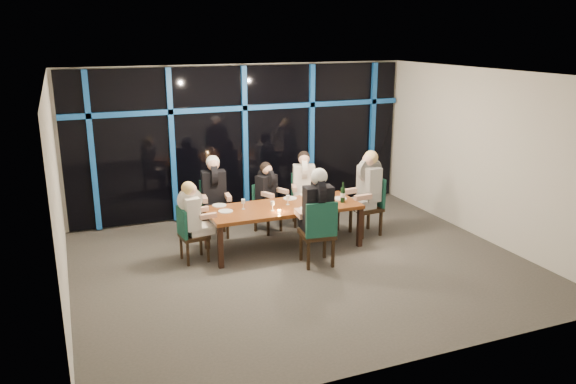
{
  "coord_description": "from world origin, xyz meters",
  "views": [
    {
      "loc": [
        -3.33,
        -7.65,
        3.6
      ],
      "look_at": [
        0.0,
        0.6,
        1.05
      ],
      "focal_mm": 35.0,
      "sensor_mm": 36.0,
      "label": 1
    }
  ],
  "objects_px": {
    "diner_far_mid": "(268,187)",
    "diner_near_mid": "(317,202)",
    "diner_end_right": "(367,181)",
    "dining_table": "(284,210)",
    "wine_bottle": "(343,195)",
    "diner_far_left": "(214,185)",
    "chair_far_mid": "(265,205)",
    "chair_far_left": "(214,205)",
    "chair_far_right": "(303,196)",
    "water_pitcher": "(326,199)",
    "chair_near_mid": "(319,230)",
    "diner_far_right": "(304,178)",
    "diner_end_left": "(192,209)",
    "chair_end_right": "(370,202)",
    "chair_end_left": "(189,232)"
  },
  "relations": [
    {
      "from": "diner_far_left",
      "to": "dining_table",
      "type": "bearing_deg",
      "value": -39.65
    },
    {
      "from": "chair_far_mid",
      "to": "diner_end_right",
      "type": "xyz_separation_m",
      "value": [
        1.65,
        -0.88,
        0.51
      ]
    },
    {
      "from": "dining_table",
      "to": "diner_far_mid",
      "type": "bearing_deg",
      "value": 88.0
    },
    {
      "from": "chair_near_mid",
      "to": "diner_near_mid",
      "type": "xyz_separation_m",
      "value": [
        0.01,
        0.09,
        0.43
      ]
    },
    {
      "from": "chair_far_mid",
      "to": "diner_far_left",
      "type": "height_order",
      "value": "diner_far_left"
    },
    {
      "from": "chair_end_right",
      "to": "wine_bottle",
      "type": "distance_m",
      "value": 0.81
    },
    {
      "from": "diner_far_mid",
      "to": "water_pitcher",
      "type": "distance_m",
      "value": 1.23
    },
    {
      "from": "chair_far_left",
      "to": "diner_near_mid",
      "type": "bearing_deg",
      "value": -52.53
    },
    {
      "from": "chair_far_mid",
      "to": "water_pitcher",
      "type": "height_order",
      "value": "water_pitcher"
    },
    {
      "from": "diner_far_right",
      "to": "diner_end_left",
      "type": "xyz_separation_m",
      "value": [
        -2.36,
        -0.98,
        -0.06
      ]
    },
    {
      "from": "dining_table",
      "to": "wine_bottle",
      "type": "relative_size",
      "value": 7.13
    },
    {
      "from": "diner_far_mid",
      "to": "diner_end_left",
      "type": "bearing_deg",
      "value": -176.05
    },
    {
      "from": "chair_near_mid",
      "to": "diner_far_right",
      "type": "xyz_separation_m",
      "value": [
        0.59,
        1.94,
        0.33
      ]
    },
    {
      "from": "chair_far_left",
      "to": "chair_near_mid",
      "type": "height_order",
      "value": "chair_near_mid"
    },
    {
      "from": "chair_far_mid",
      "to": "diner_far_mid",
      "type": "bearing_deg",
      "value": -90.0
    },
    {
      "from": "diner_far_mid",
      "to": "diner_end_right",
      "type": "distance_m",
      "value": 1.81
    },
    {
      "from": "water_pitcher",
      "to": "chair_far_left",
      "type": "bearing_deg",
      "value": 146.69
    },
    {
      "from": "chair_far_right",
      "to": "diner_near_mid",
      "type": "xyz_separation_m",
      "value": [
        -0.6,
        -1.92,
        0.49
      ]
    },
    {
      "from": "diner_far_left",
      "to": "diner_far_right",
      "type": "distance_m",
      "value": 1.75
    },
    {
      "from": "chair_far_left",
      "to": "water_pitcher",
      "type": "distance_m",
      "value": 2.07
    },
    {
      "from": "diner_end_right",
      "to": "diner_far_right",
      "type": "bearing_deg",
      "value": -141.97
    },
    {
      "from": "chair_far_right",
      "to": "wine_bottle",
      "type": "height_order",
      "value": "wine_bottle"
    },
    {
      "from": "chair_far_left",
      "to": "water_pitcher",
      "type": "height_order",
      "value": "chair_far_left"
    },
    {
      "from": "chair_far_left",
      "to": "diner_far_mid",
      "type": "height_order",
      "value": "diner_far_mid"
    },
    {
      "from": "chair_far_mid",
      "to": "diner_far_mid",
      "type": "xyz_separation_m",
      "value": [
        0.03,
        -0.07,
        0.36
      ]
    },
    {
      "from": "chair_far_right",
      "to": "water_pitcher",
      "type": "relative_size",
      "value": 5.3
    },
    {
      "from": "chair_near_mid",
      "to": "diner_end_right",
      "type": "bearing_deg",
      "value": -138.02
    },
    {
      "from": "chair_end_right",
      "to": "diner_near_mid",
      "type": "xyz_separation_m",
      "value": [
        -1.51,
        -0.93,
        0.44
      ]
    },
    {
      "from": "chair_far_mid",
      "to": "diner_end_left",
      "type": "height_order",
      "value": "diner_end_left"
    },
    {
      "from": "diner_end_left",
      "to": "wine_bottle",
      "type": "height_order",
      "value": "diner_end_left"
    },
    {
      "from": "diner_near_mid",
      "to": "diner_end_right",
      "type": "bearing_deg",
      "value": -140.34
    },
    {
      "from": "water_pitcher",
      "to": "diner_end_left",
      "type": "bearing_deg",
      "value": 178.95
    },
    {
      "from": "diner_end_right",
      "to": "diner_near_mid",
      "type": "distance_m",
      "value": 1.69
    },
    {
      "from": "chair_near_mid",
      "to": "chair_end_right",
      "type": "bearing_deg",
      "value": -139.48
    },
    {
      "from": "chair_far_left",
      "to": "chair_far_right",
      "type": "height_order",
      "value": "chair_far_left"
    },
    {
      "from": "diner_far_mid",
      "to": "diner_near_mid",
      "type": "height_order",
      "value": "diner_near_mid"
    },
    {
      "from": "diner_far_left",
      "to": "diner_far_right",
      "type": "relative_size",
      "value": 1.04
    },
    {
      "from": "chair_far_left",
      "to": "chair_end_right",
      "type": "distance_m",
      "value": 2.85
    },
    {
      "from": "chair_end_right",
      "to": "diner_far_right",
      "type": "height_order",
      "value": "diner_far_right"
    },
    {
      "from": "chair_near_mid",
      "to": "diner_end_left",
      "type": "bearing_deg",
      "value": -21.88
    },
    {
      "from": "dining_table",
      "to": "chair_end_right",
      "type": "xyz_separation_m",
      "value": [
        1.74,
        0.07,
        -0.09
      ]
    },
    {
      "from": "dining_table",
      "to": "chair_far_left",
      "type": "distance_m",
      "value": 1.42
    },
    {
      "from": "chair_far_right",
      "to": "chair_end_left",
      "type": "relative_size",
      "value": 1.07
    },
    {
      "from": "chair_near_mid",
      "to": "water_pitcher",
      "type": "xyz_separation_m",
      "value": [
        0.5,
        0.8,
        0.24
      ]
    },
    {
      "from": "diner_far_left",
      "to": "diner_end_right",
      "type": "xyz_separation_m",
      "value": [
        2.59,
        -0.92,
        0.04
      ]
    },
    {
      "from": "diner_end_left",
      "to": "wine_bottle",
      "type": "bearing_deg",
      "value": -100.57
    },
    {
      "from": "chair_end_right",
      "to": "diner_end_right",
      "type": "distance_m",
      "value": 0.43
    },
    {
      "from": "chair_end_left",
      "to": "diner_end_left",
      "type": "xyz_separation_m",
      "value": [
        0.08,
        0.01,
        0.36
      ]
    },
    {
      "from": "chair_far_mid",
      "to": "diner_far_left",
      "type": "xyz_separation_m",
      "value": [
        -0.95,
        0.04,
        0.47
      ]
    },
    {
      "from": "chair_far_mid",
      "to": "diner_far_mid",
      "type": "height_order",
      "value": "diner_far_mid"
    }
  ]
}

